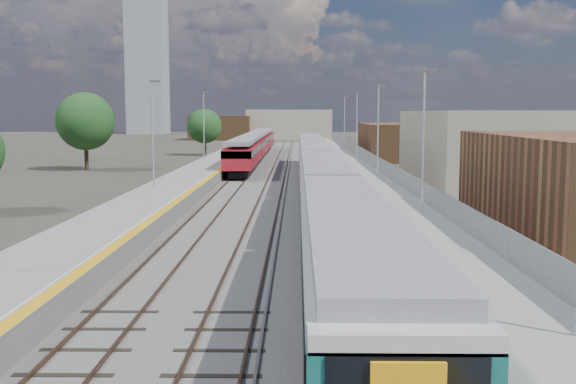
{
  "coord_description": "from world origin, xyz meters",
  "views": [
    {
      "loc": [
        0.04,
        -13.38,
        6.22
      ],
      "look_at": [
        -0.46,
        20.79,
        2.2
      ],
      "focal_mm": 42.0,
      "sensor_mm": 36.0,
      "label": 1
    }
  ],
  "objects": [
    {
      "name": "tree_d",
      "position": [
        20.76,
        58.38,
        3.88
      ],
      "size": [
        4.56,
        4.56,
        6.17
      ],
      "color": "#382619",
      "rests_on": "ground"
    },
    {
      "name": "tree_c",
      "position": [
        -13.63,
        85.33,
        4.3
      ],
      "size": [
        5.04,
        5.04,
        6.83
      ],
      "color": "#382619",
      "rests_on": "ground"
    },
    {
      "name": "platform_left",
      "position": [
        -9.05,
        52.49,
        0.52
      ],
      "size": [
        4.3,
        155.0,
        8.52
      ],
      "color": "slate",
      "rests_on": "ground"
    },
    {
      "name": "red_train",
      "position": [
        -5.5,
        74.85,
        2.06
      ],
      "size": [
        2.76,
        56.06,
        3.49
      ],
      "color": "black",
      "rests_on": "ground"
    },
    {
      "name": "ballast_bed",
      "position": [
        -2.25,
        52.5,
        0.03
      ],
      "size": [
        10.5,
        155.0,
        0.06
      ],
      "primitive_type": "cube",
      "color": "#565451",
      "rests_on": "ground"
    },
    {
      "name": "platform_right",
      "position": [
        5.28,
        52.49,
        0.54
      ],
      "size": [
        4.7,
        155.0,
        8.52
      ],
      "color": "slate",
      "rests_on": "ground"
    },
    {
      "name": "buildings",
      "position": [
        -18.12,
        138.6,
        10.7
      ],
      "size": [
        72.0,
        185.5,
        40.0
      ],
      "color": "brown",
      "rests_on": "ground"
    },
    {
      "name": "tree_b",
      "position": [
        -22.93,
        59.3,
        5.32
      ],
      "size": [
        6.23,
        6.23,
        8.44
      ],
      "color": "#382619",
      "rests_on": "ground"
    },
    {
      "name": "green_train",
      "position": [
        1.5,
        33.53,
        2.13
      ],
      "size": [
        2.75,
        76.59,
        3.03
      ],
      "color": "black",
      "rests_on": "ground"
    },
    {
      "name": "tracks",
      "position": [
        -1.65,
        54.18,
        0.11
      ],
      "size": [
        8.96,
        160.0,
        0.17
      ],
      "color": "#4C3323",
      "rests_on": "ground"
    },
    {
      "name": "ground",
      "position": [
        0.0,
        50.0,
        0.0
      ],
      "size": [
        320.0,
        320.0,
        0.0
      ],
      "primitive_type": "plane",
      "color": "#47443A",
      "rests_on": "ground"
    }
  ]
}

